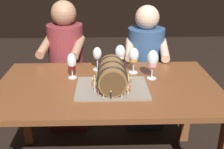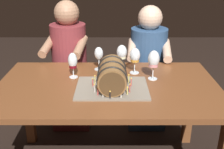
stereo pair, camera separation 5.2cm
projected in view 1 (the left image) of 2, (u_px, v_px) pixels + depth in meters
The scene contains 9 objects.
dining_table at pixel (107, 98), 1.89m from camera, with size 1.49×0.88×0.72m.
barrel_cake at pixel (112, 77), 1.76m from camera, with size 0.46×0.35×0.19m.
wine_glass_red at pixel (72, 62), 1.92m from camera, with size 0.07×0.07×0.18m.
wine_glass_amber at pixel (134, 56), 2.00m from camera, with size 0.08×0.08×0.19m.
wine_glass_empty at pixel (97, 54), 2.06m from camera, with size 0.07×0.07×0.18m.
wine_glass_rose at pixel (153, 60), 1.90m from camera, with size 0.08×0.08×0.21m.
wine_glass_white at pixel (120, 53), 2.07m from camera, with size 0.08×0.08×0.19m.
person_seated_left at pixel (67, 73), 2.53m from camera, with size 0.39×0.49×1.19m.
person_seated_right at pixel (145, 73), 2.56m from camera, with size 0.39×0.48×1.15m.
Camera 1 is at (-0.02, -1.68, 1.49)m, focal length 44.25 mm.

